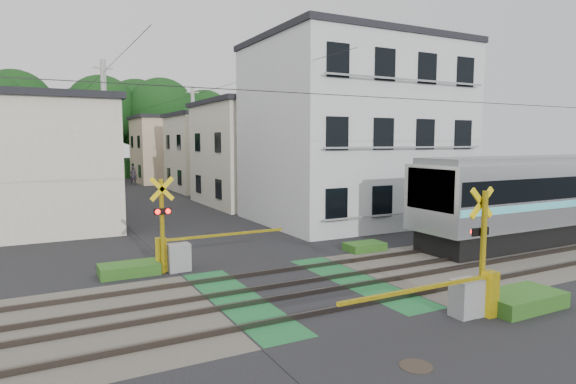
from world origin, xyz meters
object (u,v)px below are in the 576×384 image
crossing_signal_near (471,288)px  manhole_cover (416,366)px  pedestrian (133,176)px  crossing_signal_far (175,249)px  apartment_block (354,132)px

crossing_signal_near → manhole_cover: size_ratio=7.57×
crossing_signal_near → pedestrian: crossing_signal_near is taller
crossing_signal_far → apartment_block: bearing=27.8°
crossing_signal_near → crossing_signal_far: same height
crossing_signal_far → crossing_signal_near: bearing=-54.7°
crossing_signal_far → manhole_cover: (2.22, -8.67, -0.70)m
crossing_signal_near → apartment_block: size_ratio=0.46×
crossing_signal_near → manhole_cover: bearing=-155.3°
crossing_signal_far → apartment_block: (11.09, 5.84, 3.94)m
crossing_signal_far → pedestrian: (4.39, 32.24, 0.20)m
manhole_cover → crossing_signal_near: bearing=24.7°
crossing_signal_near → crossing_signal_far: 8.95m
apartment_block → pedestrian: size_ratio=5.58×
crossing_signal_near → pedestrian: 39.55m
apartment_block → manhole_cover: (-8.87, -14.51, -4.64)m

